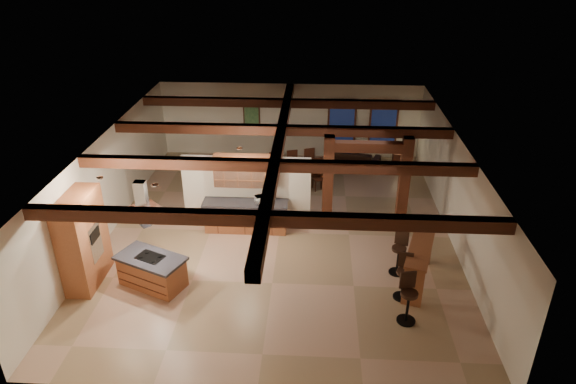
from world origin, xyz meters
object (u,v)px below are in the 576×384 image
kitchen_island (152,271)px  dining_table (296,174)px  bar_counter (419,258)px  sofa (353,158)px

kitchen_island → dining_table: (3.33, 6.09, -0.07)m
kitchen_island → bar_counter: 6.69m
kitchen_island → dining_table: kitchen_island is taller
kitchen_island → bar_counter: size_ratio=0.89×
sofa → bar_counter: (1.20, -7.38, 0.45)m
dining_table → bar_counter: bearing=-61.8°
kitchen_island → sofa: size_ratio=0.96×
kitchen_island → sofa: bearing=55.2°
sofa → bar_counter: 7.49m
kitchen_island → sofa: 9.57m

